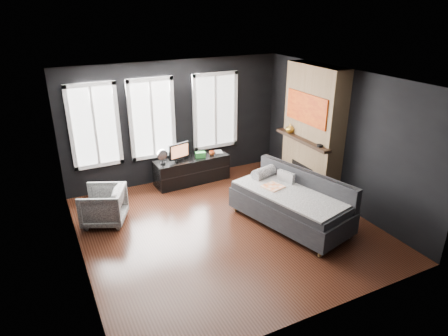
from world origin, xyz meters
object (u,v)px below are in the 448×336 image
armchair (103,204)px  mug (212,153)px  sofa (290,201)px  media_console (192,170)px  mantel_vase (290,128)px  book (215,148)px  monitor (179,151)px

armchair → mug: armchair is taller
sofa → media_console: 2.71m
armchair → mantel_vase: bearing=112.6°
book → armchair: bearing=-159.3°
armchair → mug: 2.80m
mantel_vase → mug: bearing=142.4°
sofa → book: bearing=81.4°
media_console → monitor: (-0.30, -0.04, 0.52)m
media_console → book: bearing=4.0°
mantel_vase → media_console: bearing=149.3°
monitor → mug: 0.80m
media_console → book: 0.75m
mantel_vase → book: bearing=136.3°
sofa → monitor: monitor is taller
monitor → mug: bearing=-15.8°
sofa → book: 2.65m
mantel_vase → monitor: bearing=153.7°
media_console → mantel_vase: size_ratio=8.68×
mug → book: 0.19m
monitor → armchair: bearing=-168.5°
sofa → mug: size_ratio=17.72×
mug → media_console: bearing=174.6°
mug → mantel_vase: mantel_vase is taller
armchair → book: book is taller
mantel_vase → sofa: bearing=-123.2°
book → mantel_vase: size_ratio=1.20×
sofa → media_console: bearing=94.8°
armchair → monitor: 2.12m
book → sofa: bearing=-83.9°
sofa → monitor: 2.80m
book → media_console: bearing=-172.8°
sofa → armchair: size_ratio=2.93×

